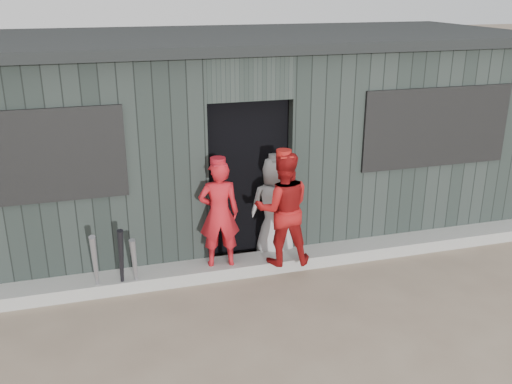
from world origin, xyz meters
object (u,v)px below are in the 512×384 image
object	(u,v)px
player_grey_back	(275,207)
dugout	(222,132)
bat_mid	(135,265)
player_red_left	(219,214)
player_red_right	(283,209)
bat_right	(121,262)
bat_left	(95,266)

from	to	relation	value
player_grey_back	dugout	distance (m)	1.57
bat_mid	player_red_left	bearing A→B (deg)	8.78
bat_mid	player_grey_back	xyz separation A→B (m)	(1.75, 0.46, 0.31)
player_red_right	bat_right	bearing A→B (deg)	10.42
bat_mid	player_red_right	bearing A→B (deg)	0.43
bat_mid	player_red_left	size ratio (longest dim) A/B	0.55
bat_mid	player_grey_back	world-z (taller)	player_grey_back
bat_left	dugout	world-z (taller)	dugout
bat_right	player_red_right	distance (m)	1.88
bat_left	bat_mid	world-z (taller)	bat_left
bat_right	dugout	xyz separation A→B (m)	(1.56, 1.87, 0.88)
bat_left	player_red_left	world-z (taller)	player_red_left
bat_mid	dugout	world-z (taller)	dugout
bat_mid	player_grey_back	size ratio (longest dim) A/B	0.53
bat_left	bat_mid	xyz separation A→B (m)	(0.41, 0.03, -0.07)
player_grey_back	bat_mid	bearing A→B (deg)	18.40
player_red_right	dugout	xyz separation A→B (m)	(-0.28, 1.84, 0.47)
player_grey_back	bat_left	bearing A→B (deg)	16.56
player_red_right	dugout	bearing A→B (deg)	-71.69
player_red_left	player_grey_back	world-z (taller)	player_red_left
player_red_right	bat_mid	bearing A→B (deg)	10.14
bat_left	player_red_left	xyz separation A→B (m)	(1.39, 0.19, 0.37)
bat_left	bat_right	size ratio (longest dim) A/B	1.03
player_grey_back	player_red_right	bearing A→B (deg)	86.84
player_red_right	player_grey_back	xyz separation A→B (m)	(0.05, 0.45, -0.16)
bat_right	bat_left	bearing A→B (deg)	-174.88
bat_right	player_red_right	bearing A→B (deg)	0.71
player_red_left	player_grey_back	bearing A→B (deg)	-151.35
bat_left	bat_mid	bearing A→B (deg)	4.80
bat_mid	dugout	distance (m)	2.52
bat_mid	player_red_right	size ratio (longest dim) A/B	0.52
player_red_right	player_grey_back	world-z (taller)	player_red_right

